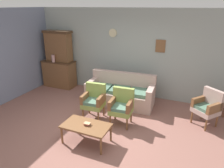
# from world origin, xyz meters

# --- Properties ---
(ground_plane) EXTENTS (7.68, 7.68, 0.00)m
(ground_plane) POSITION_xyz_m (0.00, 0.00, 0.00)
(ground_plane) COLOR #84564C
(wall_back_with_decor) EXTENTS (6.40, 0.09, 2.70)m
(wall_back_with_decor) POSITION_xyz_m (0.00, 2.63, 1.35)
(wall_back_with_decor) COLOR #939E99
(wall_back_with_decor) RESTS_ON ground
(side_cabinet) EXTENTS (1.16, 0.55, 0.93)m
(side_cabinet) POSITION_xyz_m (-2.53, 2.25, 0.47)
(side_cabinet) COLOR brown
(side_cabinet) RESTS_ON ground
(cabinet_upper_hutch) EXTENTS (0.99, 0.38, 1.03)m
(cabinet_upper_hutch) POSITION_xyz_m (-2.53, 2.33, 1.45)
(cabinet_upper_hutch) COLOR brown
(cabinet_upper_hutch) RESTS_ON side_cabinet
(vase_on_cabinet) EXTENTS (0.12, 0.12, 0.25)m
(vase_on_cabinet) POSITION_xyz_m (-2.59, 2.07, 1.06)
(vase_on_cabinet) COLOR tan
(vase_on_cabinet) RESTS_ON side_cabinet
(floral_couch) EXTENTS (1.99, 0.93, 0.90)m
(floral_couch) POSITION_xyz_m (0.00, 1.76, 0.33)
(floral_couch) COLOR tan
(floral_couch) RESTS_ON ground
(armchair_row_middle) EXTENTS (0.56, 0.53, 0.90)m
(armchair_row_middle) POSITION_xyz_m (-0.34, 0.75, 0.50)
(armchair_row_middle) COLOR #849947
(armchair_row_middle) RESTS_ON ground
(armchair_near_couch_end) EXTENTS (0.55, 0.52, 0.90)m
(armchair_near_couch_end) POSITION_xyz_m (0.42, 0.73, 0.50)
(armchair_near_couch_end) COLOR #849947
(armchair_near_couch_end) RESTS_ON ground
(wingback_chair_by_fireplace) EXTENTS (0.71, 0.71, 0.90)m
(wingback_chair_by_fireplace) POSITION_xyz_m (2.33, 1.51, 0.50)
(wingback_chair_by_fireplace) COLOR tan
(wingback_chair_by_fireplace) RESTS_ON ground
(coffee_table) EXTENTS (1.00, 0.56, 0.42)m
(coffee_table) POSITION_xyz_m (0.01, -0.27, 0.38)
(coffee_table) COLOR brown
(coffee_table) RESTS_ON ground
(book_stack_on_table) EXTENTS (0.13, 0.12, 0.05)m
(book_stack_on_table) POSITION_xyz_m (0.03, -0.26, 0.45)
(book_stack_on_table) COLOR #AF628F
(book_stack_on_table) RESTS_ON coffee_table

